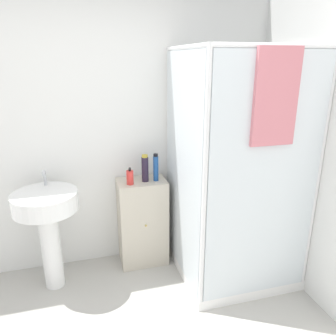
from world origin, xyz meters
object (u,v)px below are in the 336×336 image
at_px(sink, 47,217).
at_px(soap_dispenser, 130,177).
at_px(shampoo_bottle_tall_black, 145,168).
at_px(shampoo_bottle_blue, 156,168).

relative_size(sink, soap_dispenser, 6.41).
bearing_deg(shampoo_bottle_tall_black, sink, -170.91).
bearing_deg(shampoo_bottle_tall_black, shampoo_bottle_blue, -4.47).
height_order(soap_dispenser, shampoo_bottle_tall_black, shampoo_bottle_tall_black).
height_order(soap_dispenser, shampoo_bottle_blue, shampoo_bottle_blue).
xyz_separation_m(sink, soap_dispenser, (0.72, 0.10, 0.25)).
xyz_separation_m(sink, shampoo_bottle_tall_black, (0.86, 0.14, 0.31)).
distance_m(soap_dispenser, shampoo_bottle_tall_black, 0.16).
height_order(sink, shampoo_bottle_blue, shampoo_bottle_blue).
distance_m(sink, soap_dispenser, 0.77).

